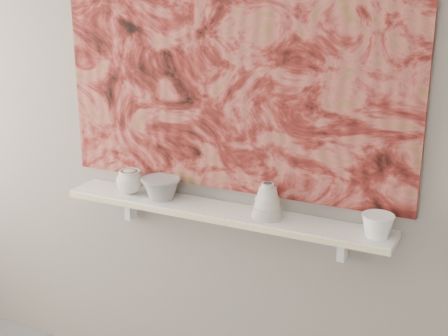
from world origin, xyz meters
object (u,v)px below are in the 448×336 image
Objects in this scene: cup_cream at (130,181)px; bowl_grey at (161,188)px; painting at (231,55)px; bowl_white at (378,225)px; shelf at (222,212)px; bell_vessel at (267,200)px.

bowl_grey is at bearing 0.00° from cup_cream.
painting is 0.85m from bowl_white.
shelf is 0.29m from bowl_grey.
painting is at bearing 90.00° from shelf.
bell_vessel is (0.20, 0.00, 0.09)m from shelf.
cup_cream reaches higher than bowl_grey.
cup_cream is (-0.44, -0.08, -0.56)m from painting.
bowl_grey is (-0.29, 0.00, 0.06)m from shelf.
painting is 12.61× the size of bowl_white.
bowl_white is at bearing -7.30° from painting.
painting is at bearing 10.31° from cup_cream.
bowl_grey reaches higher than bowl_white.
bowl_white is at bearing 0.00° from bowl_grey.
shelf is 0.93× the size of painting.
cup_cream is (-0.16, 0.00, 0.01)m from bowl_grey.
bowl_white is at bearing 0.00° from cup_cream.
bowl_grey is at bearing 180.00° from shelf.
bell_vessel is 1.19× the size of bowl_white.
painting is at bearing 15.75° from bowl_grey.
bowl_white is (0.43, 0.00, -0.03)m from bell_vessel.
cup_cream is at bearing -169.69° from painting.
painting is 0.64m from bowl_grey.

